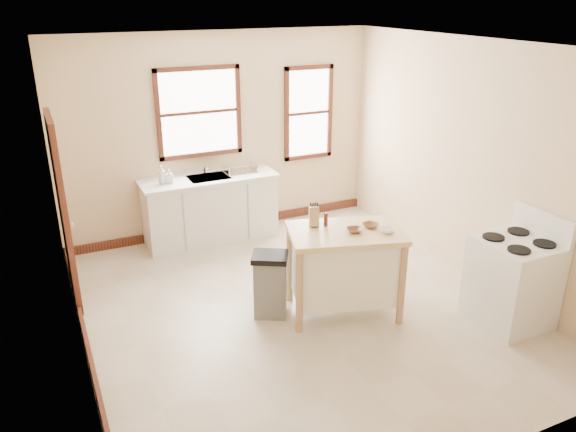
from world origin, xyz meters
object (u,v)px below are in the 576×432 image
object	(u,v)px
soap_bottle_a	(162,175)
bowl_c	(387,230)
pepper_grinder	(326,219)
kitchen_island	(344,272)
knife_block	(314,217)
dish_rack	(240,169)
bowl_b	(371,225)
bowl_a	(354,230)
trash_bin	(270,285)
gas_stove	(514,270)
soap_bottle_b	(169,176)

from	to	relation	value
soap_bottle_a	bowl_c	world-z (taller)	soap_bottle_a
soap_bottle_a	pepper_grinder	size ratio (longest dim) A/B	1.64
kitchen_island	knife_block	size ratio (longest dim) A/B	5.86
dish_rack	pepper_grinder	world-z (taller)	pepper_grinder
pepper_grinder	knife_block	bearing A→B (deg)	154.47
bowl_b	bowl_a	bearing A→B (deg)	-170.08
bowl_b	soap_bottle_a	bearing A→B (deg)	123.24
bowl_a	bowl_c	world-z (taller)	bowl_c
kitchen_island	knife_block	distance (m)	0.68
kitchen_island	bowl_a	xyz separation A→B (m)	(0.06, -0.07, 0.50)
bowl_b	trash_bin	distance (m)	1.24
soap_bottle_a	dish_rack	world-z (taller)	soap_bottle_a
kitchen_island	pepper_grinder	size ratio (longest dim) A/B	7.82
bowl_b	gas_stove	xyz separation A→B (m)	(1.21, -0.86, -0.39)
trash_bin	soap_bottle_b	bearing A→B (deg)	132.16
soap_bottle_b	knife_block	bearing A→B (deg)	-49.83
soap_bottle_b	bowl_b	xyz separation A→B (m)	(1.53, -2.46, -0.03)
pepper_grinder	bowl_b	world-z (taller)	pepper_grinder
bowl_c	soap_bottle_b	bearing A→B (deg)	121.21
dish_rack	soap_bottle_a	bearing A→B (deg)	-153.55
knife_block	bowl_a	size ratio (longest dim) A/B	1.23
soap_bottle_a	soap_bottle_b	world-z (taller)	soap_bottle_a
bowl_b	bowl_c	world-z (taller)	bowl_c
dish_rack	gas_stove	xyz separation A→B (m)	(1.74, -3.37, -0.38)
bowl_a	gas_stove	bearing A→B (deg)	-29.88
knife_block	gas_stove	xyz separation A→B (m)	(1.74, -1.14, -0.47)
soap_bottle_a	bowl_c	distance (m)	3.16
soap_bottle_a	bowl_a	bearing A→B (deg)	-36.31
pepper_grinder	gas_stove	distance (m)	2.00
bowl_c	trash_bin	world-z (taller)	bowl_c
dish_rack	pepper_grinder	xyz separation A→B (m)	(0.12, -2.28, 0.06)
kitchen_island	dish_rack	bearing A→B (deg)	112.29
pepper_grinder	bowl_b	distance (m)	0.47
dish_rack	bowl_b	bearing A→B (deg)	-53.46
soap_bottle_a	knife_block	xyz separation A→B (m)	(1.09, -2.19, 0.02)
bowl_b	gas_stove	world-z (taller)	gas_stove
trash_bin	soap_bottle_a	bearing A→B (deg)	134.41
dish_rack	bowl_b	size ratio (longest dim) A/B	2.69
knife_block	dish_rack	bearing A→B (deg)	110.37
pepper_grinder	trash_bin	world-z (taller)	pepper_grinder
bowl_b	gas_stove	size ratio (longest dim) A/B	0.14
pepper_grinder	bowl_c	xyz separation A→B (m)	(0.49, -0.41, -0.05)
knife_block	bowl_a	distance (m)	0.45
bowl_a	soap_bottle_b	bearing A→B (deg)	117.57
bowl_c	trash_bin	distance (m)	1.36
knife_block	bowl_a	xyz separation A→B (m)	(0.30, -0.32, -0.08)
kitchen_island	trash_bin	xyz separation A→B (m)	(-0.74, 0.27, -0.12)
soap_bottle_b	gas_stove	size ratio (longest dim) A/B	0.16
bowl_a	pepper_grinder	bearing A→B (deg)	125.95
dish_rack	knife_block	world-z (taller)	knife_block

